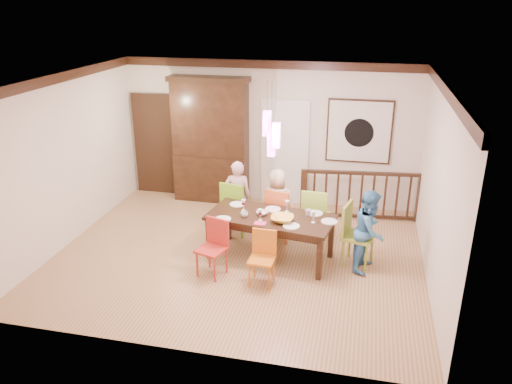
% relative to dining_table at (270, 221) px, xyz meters
% --- Properties ---
extents(floor, '(6.00, 6.00, 0.00)m').
position_rel_dining_table_xyz_m(floor, '(-0.53, -0.04, -0.66)').
color(floor, olive).
rests_on(floor, ground).
extents(ceiling, '(6.00, 6.00, 0.00)m').
position_rel_dining_table_xyz_m(ceiling, '(-0.53, -0.04, 2.24)').
color(ceiling, white).
rests_on(ceiling, wall_back).
extents(wall_back, '(6.00, 0.00, 6.00)m').
position_rel_dining_table_xyz_m(wall_back, '(-0.53, 2.46, 0.79)').
color(wall_back, beige).
rests_on(wall_back, floor).
extents(wall_left, '(0.00, 5.00, 5.00)m').
position_rel_dining_table_xyz_m(wall_left, '(-3.53, -0.04, 0.79)').
color(wall_left, beige).
rests_on(wall_left, floor).
extents(wall_right, '(0.00, 5.00, 5.00)m').
position_rel_dining_table_xyz_m(wall_right, '(2.47, -0.04, 0.79)').
color(wall_right, beige).
rests_on(wall_right, floor).
extents(crown_molding, '(6.00, 5.00, 0.16)m').
position_rel_dining_table_xyz_m(crown_molding, '(-0.53, -0.04, 2.16)').
color(crown_molding, black).
rests_on(crown_molding, wall_back).
extents(panel_door, '(1.04, 0.07, 2.24)m').
position_rel_dining_table_xyz_m(panel_door, '(-2.93, 2.41, 0.39)').
color(panel_door, black).
rests_on(panel_door, wall_back).
extents(white_doorway, '(0.97, 0.05, 2.22)m').
position_rel_dining_table_xyz_m(white_doorway, '(-0.18, 2.43, 0.39)').
color(white_doorway, silver).
rests_on(white_doorway, wall_back).
extents(painting, '(1.25, 0.06, 1.25)m').
position_rel_dining_table_xyz_m(painting, '(1.27, 2.43, 0.94)').
color(painting, black).
rests_on(painting, wall_back).
extents(pendant_cluster, '(0.27, 0.21, 1.14)m').
position_rel_dining_table_xyz_m(pendant_cluster, '(0.00, -0.00, 1.44)').
color(pendant_cluster, '#E745AE').
rests_on(pendant_cluster, ceiling).
extents(dining_table, '(2.13, 1.21, 0.75)m').
position_rel_dining_table_xyz_m(dining_table, '(0.00, 0.00, 0.00)').
color(dining_table, black).
rests_on(dining_table, floor).
extents(chair_far_left, '(0.54, 0.54, 1.01)m').
position_rel_dining_table_xyz_m(chair_far_left, '(-0.77, 0.80, -0.08)').
color(chair_far_left, '#76B724').
rests_on(chair_far_left, floor).
extents(chair_far_mid, '(0.53, 0.53, 0.98)m').
position_rel_dining_table_xyz_m(chair_far_mid, '(0.05, 0.71, -0.10)').
color(chair_far_mid, '#D45C28').
rests_on(chair_far_mid, floor).
extents(chair_far_right, '(0.48, 0.48, 0.99)m').
position_rel_dining_table_xyz_m(chair_far_right, '(0.65, 0.79, -0.09)').
color(chair_far_right, '#9CCB3F').
rests_on(chair_far_right, floor).
extents(chair_near_left, '(0.50, 0.50, 0.89)m').
position_rel_dining_table_xyz_m(chair_near_left, '(-0.77, -0.74, -0.15)').
color(chair_near_left, red).
rests_on(chair_near_left, floor).
extents(chair_near_mid, '(0.39, 0.39, 0.83)m').
position_rel_dining_table_xyz_m(chair_near_mid, '(0.03, -0.83, -0.19)').
color(chair_near_mid, orange).
rests_on(chair_near_mid, floor).
extents(chair_end_right, '(0.56, 0.56, 1.02)m').
position_rel_dining_table_xyz_m(chair_end_right, '(1.41, 0.07, -0.08)').
color(chair_end_right, olive).
rests_on(chair_end_right, floor).
extents(china_hutch, '(1.64, 0.46, 2.58)m').
position_rel_dining_table_xyz_m(china_hutch, '(-1.70, 2.26, 0.63)').
color(china_hutch, black).
rests_on(china_hutch, floor).
extents(balustrade, '(2.33, 0.33, 0.96)m').
position_rel_dining_table_xyz_m(balustrade, '(1.40, 1.91, -0.16)').
color(balustrade, black).
rests_on(balustrade, floor).
extents(person_far_left, '(0.53, 0.38, 1.35)m').
position_rel_dining_table_xyz_m(person_far_left, '(-0.77, 0.87, 0.01)').
color(person_far_left, '#ECB4C3').
rests_on(person_far_left, floor).
extents(person_far_mid, '(0.61, 0.40, 1.24)m').
position_rel_dining_table_xyz_m(person_far_mid, '(-0.05, 0.88, -0.04)').
color(person_far_mid, beige).
rests_on(person_far_mid, floor).
extents(person_end_right, '(0.65, 0.75, 1.31)m').
position_rel_dining_table_xyz_m(person_end_right, '(1.57, -0.01, -0.01)').
color(person_end_right, teal).
rests_on(person_end_right, floor).
extents(serving_bowl, '(0.38, 0.38, 0.09)m').
position_rel_dining_table_xyz_m(serving_bowl, '(0.22, -0.16, 0.13)').
color(serving_bowl, '#ECBA43').
rests_on(serving_bowl, dining_table).
extents(small_bowl, '(0.22, 0.22, 0.06)m').
position_rel_dining_table_xyz_m(small_bowl, '(-0.14, 0.01, 0.12)').
color(small_bowl, white).
rests_on(small_bowl, dining_table).
extents(cup_left, '(0.12, 0.12, 0.09)m').
position_rel_dining_table_xyz_m(cup_left, '(-0.40, -0.13, 0.13)').
color(cup_left, silver).
rests_on(cup_left, dining_table).
extents(cup_right, '(0.12, 0.12, 0.09)m').
position_rel_dining_table_xyz_m(cup_right, '(0.58, 0.17, 0.14)').
color(cup_right, silver).
rests_on(cup_right, dining_table).
extents(plate_far_left, '(0.26, 0.26, 0.01)m').
position_rel_dining_table_xyz_m(plate_far_left, '(-0.64, 0.33, 0.10)').
color(plate_far_left, white).
rests_on(plate_far_left, dining_table).
extents(plate_far_mid, '(0.26, 0.26, 0.01)m').
position_rel_dining_table_xyz_m(plate_far_mid, '(-0.01, 0.26, 0.10)').
color(plate_far_mid, white).
rests_on(plate_far_mid, dining_table).
extents(plate_far_right, '(0.26, 0.26, 0.01)m').
position_rel_dining_table_xyz_m(plate_far_right, '(0.69, 0.24, 0.10)').
color(plate_far_right, white).
rests_on(plate_far_right, dining_table).
extents(plate_near_left, '(0.26, 0.26, 0.01)m').
position_rel_dining_table_xyz_m(plate_near_left, '(-0.71, -0.30, 0.10)').
color(plate_near_left, white).
rests_on(plate_near_left, dining_table).
extents(plate_near_mid, '(0.26, 0.26, 0.01)m').
position_rel_dining_table_xyz_m(plate_near_mid, '(0.39, -0.32, 0.10)').
color(plate_near_mid, white).
rests_on(plate_near_mid, dining_table).
extents(plate_end_right, '(0.26, 0.26, 0.01)m').
position_rel_dining_table_xyz_m(plate_end_right, '(0.94, -0.03, 0.10)').
color(plate_end_right, white).
rests_on(plate_end_right, dining_table).
extents(wine_glass_a, '(0.08, 0.08, 0.19)m').
position_rel_dining_table_xyz_m(wine_glass_a, '(-0.48, 0.12, 0.18)').
color(wine_glass_a, '#590C19').
rests_on(wine_glass_a, dining_table).
extents(wine_glass_b, '(0.08, 0.08, 0.19)m').
position_rel_dining_table_xyz_m(wine_glass_b, '(0.23, 0.23, 0.18)').
color(wine_glass_b, silver).
rests_on(wine_glass_b, dining_table).
extents(wine_glass_c, '(0.08, 0.08, 0.19)m').
position_rel_dining_table_xyz_m(wine_glass_c, '(-0.13, -0.21, 0.18)').
color(wine_glass_c, '#590C19').
rests_on(wine_glass_c, dining_table).
extents(wine_glass_d, '(0.08, 0.08, 0.19)m').
position_rel_dining_table_xyz_m(wine_glass_d, '(0.70, -0.10, 0.18)').
color(wine_glass_d, silver).
rests_on(wine_glass_d, dining_table).
extents(napkin, '(0.18, 0.14, 0.01)m').
position_rel_dining_table_xyz_m(napkin, '(-0.10, -0.33, 0.10)').
color(napkin, '#D83359').
rests_on(napkin, dining_table).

